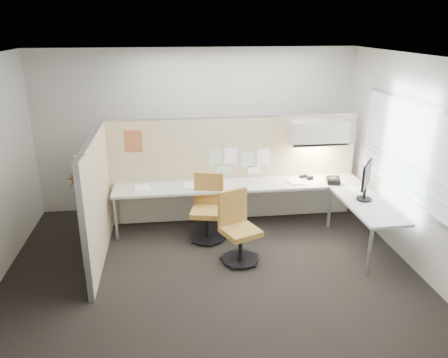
{
  "coord_description": "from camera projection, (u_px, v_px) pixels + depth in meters",
  "views": [
    {
      "loc": [
        -0.49,
        -5.21,
        3.18
      ],
      "look_at": [
        0.29,
        0.8,
        1.0
      ],
      "focal_mm": 35.0,
      "sensor_mm": 36.0,
      "label": 1
    }
  ],
  "objects": [
    {
      "name": "paper_stack_3",
      "position": [
        295.0,
        182.0,
        7.09
      ],
      "size": [
        0.26,
        0.32,
        0.02
      ],
      "primitive_type": "cube",
      "rotation": [
        0.0,
        0.0,
        0.09
      ],
      "color": "white",
      "rests_on": "desk"
    },
    {
      "name": "overhead_bin",
      "position": [
        318.0,
        133.0,
        7.02
      ],
      "size": [
        0.9,
        0.36,
        0.38
      ],
      "primitive_type": "cube",
      "color": "beige",
      "rests_on": "partition_back"
    },
    {
      "name": "floor",
      "position": [
        211.0,
        268.0,
        6.0
      ],
      "size": [
        5.5,
        4.5,
        0.01
      ],
      "primitive_type": "cube",
      "color": "black",
      "rests_on": "ground"
    },
    {
      "name": "poster",
      "position": [
        133.0,
        141.0,
        6.85
      ],
      "size": [
        0.28,
        0.0,
        0.35
      ],
      "primitive_type": "cube",
      "color": "orange",
      "rests_on": "partition_back"
    },
    {
      "name": "desk",
      "position": [
        261.0,
        194.0,
        6.96
      ],
      "size": [
        4.0,
        2.07,
        0.73
      ],
      "color": "beige",
      "rests_on": "floor"
    },
    {
      "name": "paper_stack_4",
      "position": [
        358.0,
        190.0,
        6.72
      ],
      "size": [
        0.26,
        0.32,
        0.02
      ],
      "primitive_type": "cube",
      "rotation": [
        0.0,
        0.0,
        0.09
      ],
      "color": "white",
      "rests_on": "desk"
    },
    {
      "name": "window_pane",
      "position": [
        413.0,
        152.0,
        5.81
      ],
      "size": [
        0.01,
        2.8,
        1.3
      ],
      "primitive_type": "cube",
      "color": "#A8B4C4",
      "rests_on": "wall_right"
    },
    {
      "name": "stapler",
      "position": [
        303.0,
        177.0,
        7.28
      ],
      "size": [
        0.15,
        0.07,
        0.05
      ],
      "primitive_type": "cube",
      "rotation": [
        0.0,
        0.0,
        0.25
      ],
      "color": "black",
      "rests_on": "desk"
    },
    {
      "name": "wall_back",
      "position": [
        197.0,
        130.0,
        7.62
      ],
      "size": [
        5.5,
        0.02,
        2.8
      ],
      "primitive_type": "cube",
      "color": "beige",
      "rests_on": "ground"
    },
    {
      "name": "wall_front",
      "position": [
        238.0,
        263.0,
        3.43
      ],
      "size": [
        5.5,
        0.02,
        2.8
      ],
      "primitive_type": "cube",
      "color": "beige",
      "rests_on": "ground"
    },
    {
      "name": "paper_stack_2",
      "position": [
        214.0,
        185.0,
        6.92
      ],
      "size": [
        0.23,
        0.3,
        0.04
      ],
      "primitive_type": "cube",
      "rotation": [
        0.0,
        0.0,
        -0.01
      ],
      "color": "white",
      "rests_on": "desk"
    },
    {
      "name": "paper_stack_0",
      "position": [
        142.0,
        188.0,
        6.82
      ],
      "size": [
        0.26,
        0.33,
        0.02
      ],
      "primitive_type": "cube",
      "rotation": [
        0.0,
        0.0,
        0.12
      ],
      "color": "white",
      "rests_on": "desk"
    },
    {
      "name": "pinned_papers",
      "position": [
        238.0,
        161.0,
        7.19
      ],
      "size": [
        1.01,
        0.0,
        0.47
      ],
      "color": "#8CBF8C",
      "rests_on": "partition_back"
    },
    {
      "name": "phone",
      "position": [
        333.0,
        180.0,
        7.02
      ],
      "size": [
        0.24,
        0.23,
        0.12
      ],
      "rotation": [
        0.0,
        0.0,
        -0.19
      ],
      "color": "black",
      "rests_on": "desk"
    },
    {
      "name": "partition_back",
      "position": [
        233.0,
        169.0,
        7.26
      ],
      "size": [
        4.1,
        0.06,
        1.75
      ],
      "primitive_type": "cube",
      "color": "#C7AE8A",
      "rests_on": "floor"
    },
    {
      "name": "wall_right",
      "position": [
        413.0,
        163.0,
        5.86
      ],
      "size": [
        0.02,
        4.5,
        2.8
      ],
      "primitive_type": "cube",
      "color": "beige",
      "rests_on": "ground"
    },
    {
      "name": "monitor",
      "position": [
        366.0,
        179.0,
        6.27
      ],
      "size": [
        0.33,
        0.46,
        0.56
      ],
      "rotation": [
        0.0,
        0.0,
        0.96
      ],
      "color": "black",
      "rests_on": "desk"
    },
    {
      "name": "paper_stack_1",
      "position": [
        192.0,
        186.0,
        6.91
      ],
      "size": [
        0.24,
        0.31,
        0.02
      ],
      "primitive_type": "cube",
      "rotation": [
        0.0,
        0.0,
        0.03
      ],
      "color": "white",
      "rests_on": "desk"
    },
    {
      "name": "chair_right",
      "position": [
        208.0,
        210.0,
        6.7
      ],
      "size": [
        0.56,
        0.58,
        1.0
      ],
      "rotation": [
        0.0,
        0.0,
        -0.23
      ],
      "color": "black",
      "rests_on": "floor"
    },
    {
      "name": "coat_hook",
      "position": [
        75.0,
        186.0,
        5.0
      ],
      "size": [
        0.18,
        0.48,
        1.42
      ],
      "color": "silver",
      "rests_on": "partition_left"
    },
    {
      "name": "task_light_strip",
      "position": [
        317.0,
        145.0,
        7.09
      ],
      "size": [
        0.6,
        0.06,
        0.02
      ],
      "primitive_type": "cube",
      "color": "#FFEABF",
      "rests_on": "overhead_bin"
    },
    {
      "name": "ceiling",
      "position": [
        208.0,
        57.0,
        5.05
      ],
      "size": [
        5.5,
        4.5,
        0.01
      ],
      "primitive_type": "cube",
      "color": "white",
      "rests_on": "wall_back"
    },
    {
      "name": "chair_left",
      "position": [
        238.0,
        229.0,
        6.07
      ],
      "size": [
        0.61,
        0.62,
        0.99
      ],
      "rotation": [
        0.0,
        0.0,
        0.39
      ],
      "color": "black",
      "rests_on": "floor"
    },
    {
      "name": "tape_dispenser",
      "position": [
        310.0,
        178.0,
        7.2
      ],
      "size": [
        0.11,
        0.08,
        0.06
      ],
      "primitive_type": "cube",
      "rotation": [
        0.0,
        0.0,
        0.24
      ],
      "color": "black",
      "rests_on": "desk"
    },
    {
      "name": "partition_left",
      "position": [
        98.0,
        201.0,
        5.99
      ],
      "size": [
        0.06,
        2.2,
        1.75
      ],
      "primitive_type": "cube",
      "color": "#C7AE8A",
      "rests_on": "floor"
    }
  ]
}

